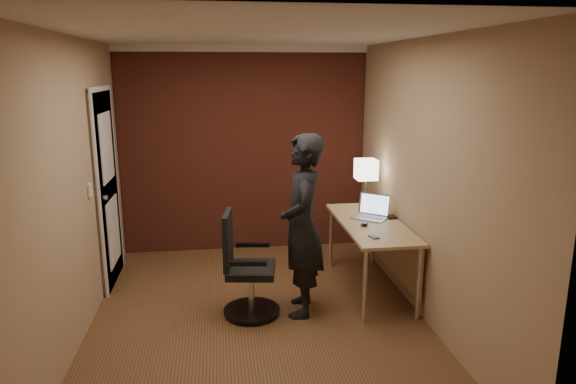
{
  "coord_description": "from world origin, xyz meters",
  "views": [
    {
      "loc": [
        -0.31,
        -4.3,
        2.22
      ],
      "look_at": [
        0.35,
        0.55,
        1.05
      ],
      "focal_mm": 32.0,
      "sensor_mm": 36.0,
      "label": 1
    }
  ],
  "objects_px": {
    "desk_lamp": "(366,170)",
    "mouse": "(364,224)",
    "laptop": "(372,211)",
    "office_chair": "(244,271)",
    "desk": "(377,234)",
    "person": "(302,226)",
    "phone": "(374,237)",
    "wallet": "(391,217)"
  },
  "relations": [
    {
      "from": "desk",
      "to": "desk_lamp",
      "type": "bearing_deg",
      "value": 86.95
    },
    {
      "from": "laptop",
      "to": "wallet",
      "type": "distance_m",
      "value": 0.21
    },
    {
      "from": "laptop",
      "to": "wallet",
      "type": "relative_size",
      "value": 3.81
    },
    {
      "from": "desk_lamp",
      "to": "laptop",
      "type": "distance_m",
      "value": 0.54
    },
    {
      "from": "office_chair",
      "to": "person",
      "type": "relative_size",
      "value": 0.57
    },
    {
      "from": "mouse",
      "to": "person",
      "type": "distance_m",
      "value": 0.73
    },
    {
      "from": "phone",
      "to": "person",
      "type": "distance_m",
      "value": 0.66
    },
    {
      "from": "desk_lamp",
      "to": "office_chair",
      "type": "relative_size",
      "value": 0.56
    },
    {
      "from": "office_chair",
      "to": "mouse",
      "type": "bearing_deg",
      "value": 12.64
    },
    {
      "from": "mouse",
      "to": "office_chair",
      "type": "distance_m",
      "value": 1.27
    },
    {
      "from": "laptop",
      "to": "wallet",
      "type": "height_order",
      "value": "laptop"
    },
    {
      "from": "laptop",
      "to": "mouse",
      "type": "bearing_deg",
      "value": -119.86
    },
    {
      "from": "desk_lamp",
      "to": "person",
      "type": "distance_m",
      "value": 1.33
    },
    {
      "from": "laptop",
      "to": "mouse",
      "type": "relative_size",
      "value": 4.19
    },
    {
      "from": "desk_lamp",
      "to": "mouse",
      "type": "relative_size",
      "value": 5.35
    },
    {
      "from": "desk",
      "to": "mouse",
      "type": "xyz_separation_m",
      "value": [
        -0.17,
        -0.1,
        0.14
      ]
    },
    {
      "from": "mouse",
      "to": "office_chair",
      "type": "xyz_separation_m",
      "value": [
        -1.2,
        -0.27,
        -0.32
      ]
    },
    {
      "from": "mouse",
      "to": "office_chair",
      "type": "relative_size",
      "value": 0.1
    },
    {
      "from": "phone",
      "to": "wallet",
      "type": "bearing_deg",
      "value": 43.55
    },
    {
      "from": "desk",
      "to": "wallet",
      "type": "distance_m",
      "value": 0.25
    },
    {
      "from": "desk_lamp",
      "to": "wallet",
      "type": "bearing_deg",
      "value": -72.71
    },
    {
      "from": "laptop",
      "to": "wallet",
      "type": "xyz_separation_m",
      "value": [
        0.19,
        -0.06,
        -0.05
      ]
    },
    {
      "from": "wallet",
      "to": "person",
      "type": "relative_size",
      "value": 0.07
    },
    {
      "from": "office_chair",
      "to": "person",
      "type": "height_order",
      "value": "person"
    },
    {
      "from": "phone",
      "to": "desk_lamp",
      "type": "bearing_deg",
      "value": 63.79
    },
    {
      "from": "desk",
      "to": "person",
      "type": "distance_m",
      "value": 0.95
    },
    {
      "from": "phone",
      "to": "office_chair",
      "type": "height_order",
      "value": "office_chair"
    },
    {
      "from": "desk_lamp",
      "to": "phone",
      "type": "distance_m",
      "value": 1.15
    },
    {
      "from": "phone",
      "to": "office_chair",
      "type": "bearing_deg",
      "value": 160.68
    },
    {
      "from": "desk",
      "to": "desk_lamp",
      "type": "height_order",
      "value": "desk_lamp"
    },
    {
      "from": "mouse",
      "to": "desk_lamp",
      "type": "bearing_deg",
      "value": 98.32
    },
    {
      "from": "phone",
      "to": "office_chair",
      "type": "xyz_separation_m",
      "value": [
        -1.18,
        0.1,
        -0.31
      ]
    },
    {
      "from": "laptop",
      "to": "person",
      "type": "height_order",
      "value": "person"
    },
    {
      "from": "laptop",
      "to": "mouse",
      "type": "xyz_separation_m",
      "value": [
        -0.16,
        -0.27,
        -0.05
      ]
    },
    {
      "from": "laptop",
      "to": "phone",
      "type": "relative_size",
      "value": 3.65
    },
    {
      "from": "phone",
      "to": "person",
      "type": "height_order",
      "value": "person"
    },
    {
      "from": "office_chair",
      "to": "phone",
      "type": "bearing_deg",
      "value": -4.87
    },
    {
      "from": "desk",
      "to": "desk_lamp",
      "type": "distance_m",
      "value": 0.8
    },
    {
      "from": "desk_lamp",
      "to": "office_chair",
      "type": "height_order",
      "value": "desk_lamp"
    },
    {
      "from": "wallet",
      "to": "phone",
      "type": "bearing_deg",
      "value": -122.0
    },
    {
      "from": "desk",
      "to": "phone",
      "type": "bearing_deg",
      "value": -111.71
    },
    {
      "from": "desk_lamp",
      "to": "laptop",
      "type": "relative_size",
      "value": 1.28
    }
  ]
}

